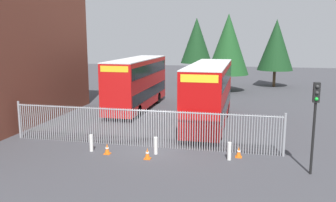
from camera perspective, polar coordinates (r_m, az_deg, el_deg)
ground_plane at (r=28.26m, az=1.78°, el=-2.57°), size 100.00×100.00×0.00m
palisade_fence at (r=20.59m, az=-4.39°, el=-4.12°), size 16.01×0.14×2.35m
double_decker_bus_near_gate at (r=25.36m, az=6.62°, el=1.45°), size 2.54×10.81×4.42m
double_decker_bus_behind_fence_left at (r=31.12m, az=-4.98°, el=3.13°), size 2.54×10.81×4.42m
bollard_near_left at (r=20.30m, az=-12.23°, el=-6.61°), size 0.20×0.20×0.95m
bollard_center_front at (r=19.38m, az=-1.98°, el=-7.19°), size 0.20×0.20×0.95m
bollard_near_right at (r=18.76m, az=9.84°, el=-7.94°), size 0.20×0.20×0.95m
traffic_cone_by_gate at (r=19.31m, az=11.30°, el=-8.04°), size 0.34×0.34×0.59m
traffic_cone_mid_forecourt at (r=19.72m, az=-9.76°, el=-7.60°), size 0.34×0.34×0.59m
traffic_cone_near_kerb at (r=18.72m, az=-3.34°, el=-8.45°), size 0.34×0.34×0.59m
traffic_light_kerbside at (r=17.31m, az=22.57°, el=-1.55°), size 0.28×0.33×4.30m
tree_tall_back at (r=41.42m, az=9.64°, el=8.97°), size 4.80×4.80×8.86m
tree_short_side at (r=48.52m, az=4.61°, el=9.66°), size 4.21×4.21×8.79m
tree_mid_row at (r=46.91m, az=16.96°, el=8.62°), size 4.42×4.42×8.43m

